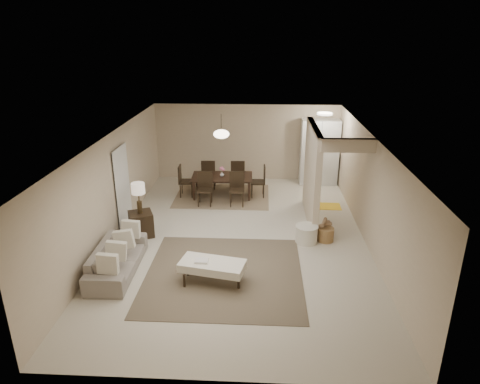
# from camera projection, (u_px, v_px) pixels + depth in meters

# --- Properties ---
(floor) EXTENTS (9.00, 9.00, 0.00)m
(floor) POSITION_uv_depth(u_px,v_px,m) (239.00, 238.00, 10.34)
(floor) COLOR beige
(floor) RESTS_ON ground
(ceiling) EXTENTS (9.00, 9.00, 0.00)m
(ceiling) POSITION_uv_depth(u_px,v_px,m) (239.00, 137.00, 9.45)
(ceiling) COLOR white
(ceiling) RESTS_ON back_wall
(back_wall) EXTENTS (6.00, 0.00, 6.00)m
(back_wall) POSITION_uv_depth(u_px,v_px,m) (247.00, 142.00, 14.10)
(back_wall) COLOR #C6B295
(back_wall) RESTS_ON floor
(left_wall) EXTENTS (0.00, 9.00, 9.00)m
(left_wall) POSITION_uv_depth(u_px,v_px,m) (112.00, 188.00, 10.04)
(left_wall) COLOR #C6B295
(left_wall) RESTS_ON floor
(right_wall) EXTENTS (0.00, 9.00, 9.00)m
(right_wall) POSITION_uv_depth(u_px,v_px,m) (371.00, 193.00, 9.75)
(right_wall) COLOR #C6B295
(right_wall) RESTS_ON floor
(partition) EXTENTS (0.15, 2.50, 2.50)m
(partition) POSITION_uv_depth(u_px,v_px,m) (312.00, 174.00, 10.98)
(partition) COLOR #C6B295
(partition) RESTS_ON floor
(doorway) EXTENTS (0.04, 0.90, 2.04)m
(doorway) POSITION_uv_depth(u_px,v_px,m) (122.00, 188.00, 10.68)
(doorway) COLOR black
(doorway) RESTS_ON floor
(pantry_cabinet) EXTENTS (1.20, 0.55, 2.10)m
(pantry_cabinet) POSITION_uv_depth(u_px,v_px,m) (319.00, 152.00, 13.73)
(pantry_cabinet) COLOR silver
(pantry_cabinet) RESTS_ON floor
(flush_light) EXTENTS (0.44, 0.44, 0.05)m
(flush_light) POSITION_uv_depth(u_px,v_px,m) (325.00, 114.00, 12.34)
(flush_light) COLOR white
(flush_light) RESTS_ON ceiling
(living_rug) EXTENTS (3.20, 3.20, 0.01)m
(living_rug) POSITION_uv_depth(u_px,v_px,m) (224.00, 274.00, 8.83)
(living_rug) COLOR brown
(living_rug) RESTS_ON floor
(sofa) EXTENTS (2.05, 0.84, 0.59)m
(sofa) POSITION_uv_depth(u_px,v_px,m) (117.00, 259.00, 8.83)
(sofa) COLOR gray
(sofa) RESTS_ON floor
(ottoman_bench) EXTENTS (1.37, 0.83, 0.46)m
(ottoman_bench) POSITION_uv_depth(u_px,v_px,m) (212.00, 266.00, 8.43)
(ottoman_bench) COLOR silver
(ottoman_bench) RESTS_ON living_rug
(side_table) EXTENTS (0.72, 0.72, 0.60)m
(side_table) POSITION_uv_depth(u_px,v_px,m) (141.00, 224.00, 10.40)
(side_table) COLOR black
(side_table) RESTS_ON floor
(table_lamp) EXTENTS (0.32, 0.32, 0.76)m
(table_lamp) POSITION_uv_depth(u_px,v_px,m) (138.00, 191.00, 10.09)
(table_lamp) COLOR #42321C
(table_lamp) RESTS_ON side_table
(round_pouf) EXTENTS (0.53, 0.53, 0.42)m
(round_pouf) POSITION_uv_depth(u_px,v_px,m) (306.00, 234.00, 10.10)
(round_pouf) COLOR silver
(round_pouf) RESTS_ON floor
(wicker_basket) EXTENTS (0.51, 0.51, 0.33)m
(wicker_basket) POSITION_uv_depth(u_px,v_px,m) (326.00, 234.00, 10.18)
(wicker_basket) COLOR brown
(wicker_basket) RESTS_ON floor
(dining_rug) EXTENTS (2.80, 2.10, 0.01)m
(dining_rug) POSITION_uv_depth(u_px,v_px,m) (222.00, 196.00, 12.97)
(dining_rug) COLOR #8E7458
(dining_rug) RESTS_ON floor
(dining_table) EXTENTS (1.83, 1.07, 0.63)m
(dining_table) POSITION_uv_depth(u_px,v_px,m) (222.00, 186.00, 12.86)
(dining_table) COLOR black
(dining_table) RESTS_ON dining_rug
(dining_chairs) EXTENTS (2.58, 1.90, 0.96)m
(dining_chairs) POSITION_uv_depth(u_px,v_px,m) (222.00, 181.00, 12.81)
(dining_chairs) COLOR black
(dining_chairs) RESTS_ON dining_rug
(vase) EXTENTS (0.17, 0.17, 0.14)m
(vase) POSITION_uv_depth(u_px,v_px,m) (222.00, 174.00, 12.73)
(vase) COLOR white
(vase) RESTS_ON dining_table
(yellow_mat) EXTENTS (0.89, 0.56, 0.01)m
(yellow_mat) POSITION_uv_depth(u_px,v_px,m) (325.00, 206.00, 12.22)
(yellow_mat) COLOR yellow
(yellow_mat) RESTS_ON floor
(pendant_light) EXTENTS (0.46, 0.46, 0.71)m
(pendant_light) POSITION_uv_depth(u_px,v_px,m) (221.00, 134.00, 12.30)
(pendant_light) COLOR #42321C
(pendant_light) RESTS_ON ceiling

